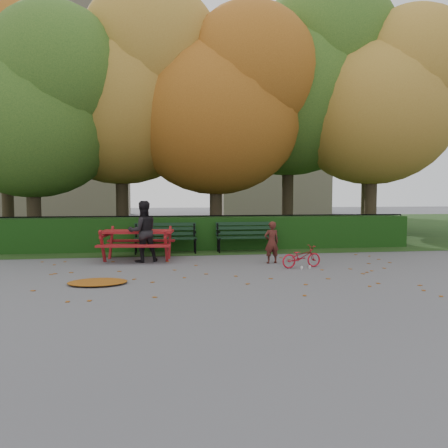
{
  "coord_description": "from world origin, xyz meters",
  "views": [
    {
      "loc": [
        -1.44,
        -9.08,
        1.74
      ],
      "look_at": [
        0.09,
        1.38,
        1.0
      ],
      "focal_mm": 35.0,
      "sensor_mm": 36.0,
      "label": 1
    }
  ],
  "objects": [
    {
      "name": "tree_e",
      "position": [
        6.52,
        5.77,
        5.08
      ],
      "size": [
        6.09,
        5.8,
        8.16
      ],
      "color": "#31261A",
      "rests_on": "ground"
    },
    {
      "name": "building_right",
      "position": [
        8.0,
        28.0,
        6.0
      ],
      "size": [
        9.0,
        6.0,
        12.0
      ],
      "primitive_type": "cube",
      "color": "#BEAF92",
      "rests_on": "ground"
    },
    {
      "name": "hedge",
      "position": [
        0.0,
        4.5,
        0.5
      ],
      "size": [
        13.0,
        0.9,
        1.0
      ],
      "primitive_type": "cube",
      "color": "black",
      "rests_on": "ground"
    },
    {
      "name": "tree_g",
      "position": [
        8.33,
        9.76,
        5.37
      ],
      "size": [
        6.3,
        6.0,
        8.55
      ],
      "color": "#31261A",
      "rests_on": "ground"
    },
    {
      "name": "iron_fence",
      "position": [
        0.0,
        5.3,
        0.54
      ],
      "size": [
        14.0,
        0.04,
        1.02
      ],
      "color": "black",
      "rests_on": "ground"
    },
    {
      "name": "tree_d",
      "position": [
        3.88,
        7.23,
        5.98
      ],
      "size": [
        7.14,
        6.8,
        9.58
      ],
      "color": "#31261A",
      "rests_on": "ground"
    },
    {
      "name": "grass_strip",
      "position": [
        0.0,
        14.0,
        0.01
      ],
      "size": [
        90.0,
        90.0,
        0.0
      ],
      "primitive_type": "plane",
      "color": "#173611",
      "rests_on": "ground"
    },
    {
      "name": "tree_b",
      "position": [
        -2.44,
        6.75,
        5.4
      ],
      "size": [
        6.72,
        6.4,
        8.79
      ],
      "color": "#31261A",
      "rests_on": "ground"
    },
    {
      "name": "leaf_scatter",
      "position": [
        0.0,
        0.3,
        0.01
      ],
      "size": [
        9.0,
        5.7,
        0.01
      ],
      "primitive_type": null,
      "color": "maroon",
      "rests_on": "ground"
    },
    {
      "name": "building_left",
      "position": [
        -9.0,
        26.0,
        7.5
      ],
      "size": [
        10.0,
        7.0,
        15.0
      ],
      "primitive_type": "cube",
      "color": "#BEAF92",
      "rests_on": "ground"
    },
    {
      "name": "picnic_table",
      "position": [
        -2.04,
        2.43,
        0.61
      ],
      "size": [
        1.99,
        1.68,
        0.89
      ],
      "rotation": [
        0.0,
        0.0,
        -0.12
      ],
      "color": "maroon",
      "rests_on": "ground"
    },
    {
      "name": "leaf_pile",
      "position": [
        -2.65,
        -0.53,
        0.04
      ],
      "size": [
        1.18,
        0.86,
        0.08
      ],
      "primitive_type": "ellipsoid",
      "rotation": [
        0.0,
        0.0,
        0.06
      ],
      "color": "maroon",
      "rests_on": "ground"
    },
    {
      "name": "bench_left",
      "position": [
        -1.3,
        3.7,
        0.52
      ],
      "size": [
        1.8,
        0.57,
        0.88
      ],
      "color": "black",
      "rests_on": "ground"
    },
    {
      "name": "bench_right",
      "position": [
        1.1,
        3.7,
        0.52
      ],
      "size": [
        1.8,
        0.57,
        0.88
      ],
      "color": "black",
      "rests_on": "ground"
    },
    {
      "name": "tree_f",
      "position": [
        -7.13,
        9.24,
        5.69
      ],
      "size": [
        6.93,
        6.6,
        9.19
      ],
      "color": "#31261A",
      "rests_on": "ground"
    },
    {
      "name": "tree_c",
      "position": [
        0.83,
        5.96,
        4.82
      ],
      "size": [
        6.3,
        6.0,
        8.0
      ],
      "color": "#31261A",
      "rests_on": "ground"
    },
    {
      "name": "ground",
      "position": [
        0.0,
        0.0,
        0.0
      ],
      "size": [
        90.0,
        90.0,
        0.0
      ],
      "primitive_type": "plane",
      "color": "#5F5E63",
      "rests_on": "ground"
    },
    {
      "name": "adult",
      "position": [
        -1.89,
        2.14,
        0.78
      ],
      "size": [
        0.9,
        0.79,
        1.56
      ],
      "primitive_type": "imported",
      "rotation": [
        0.0,
        0.0,
        3.45
      ],
      "color": "black",
      "rests_on": "ground"
    },
    {
      "name": "child",
      "position": [
        1.3,
        1.46,
        0.52
      ],
      "size": [
        0.41,
        0.3,
        1.05
      ],
      "primitive_type": "imported",
      "rotation": [
        0.0,
        0.0,
        3.28
      ],
      "color": "#461C16",
      "rests_on": "ground"
    },
    {
      "name": "bicycle",
      "position": [
        1.82,
        0.7,
        0.26
      ],
      "size": [
        1.04,
        0.53,
        0.52
      ],
      "primitive_type": "imported",
      "rotation": [
        0.0,
        0.0,
        1.77
      ],
      "color": "#AD1020",
      "rests_on": "ground"
    },
    {
      "name": "tree_a",
      "position": [
        -5.19,
        5.58,
        4.52
      ],
      "size": [
        5.88,
        5.6,
        7.48
      ],
      "color": "#31261A",
      "rests_on": "ground"
    }
  ]
}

